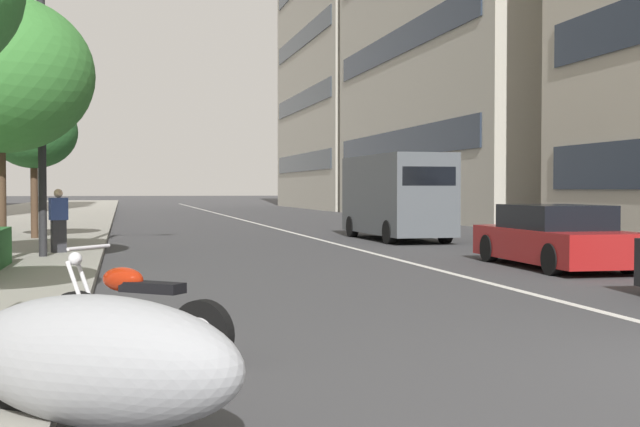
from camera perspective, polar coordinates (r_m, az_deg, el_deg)
lane_centre_stripe at (r=41.44m, az=-4.57°, el=-0.61°), size 110.00×0.16×0.01m
motorcycle_second_in_row at (r=5.77m, az=-14.97°, el=-9.67°), size 1.88×2.19×0.96m
motorcycle_by_sign_pole at (r=8.38m, az=-12.39°, el=-6.88°), size 1.42×1.73×1.09m
car_lead_in_lane at (r=18.37m, az=15.60°, el=-1.61°), size 4.64×1.93×1.32m
delivery_van_ahead at (r=27.37m, az=5.18°, el=1.25°), size 5.79×2.13×2.73m
street_lamp_with_banners at (r=20.00m, az=-17.54°, el=11.99°), size 1.26×2.21×8.59m
street_tree_mid_sidewalk at (r=27.18m, az=-18.84°, el=5.23°), size 2.62×2.62×4.36m
pedestrian_on_plaza at (r=20.85m, az=-17.30°, el=-0.48°), size 0.37×0.46×1.51m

